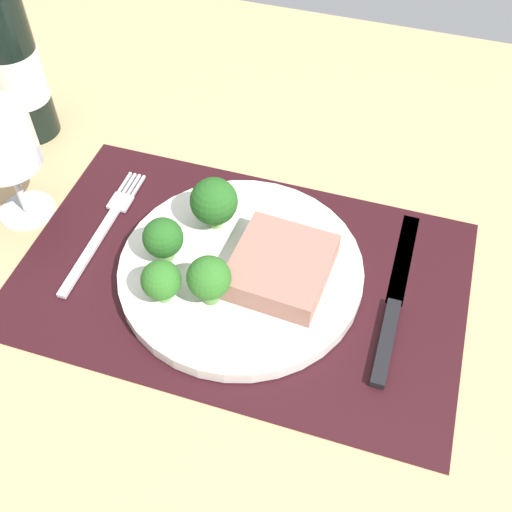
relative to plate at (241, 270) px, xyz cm
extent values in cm
cube|color=tan|center=(0.00, 0.00, -2.60)|extent=(140.00, 110.00, 3.00)
cube|color=black|center=(0.00, 0.00, -0.95)|extent=(47.30, 30.12, 0.30)
cylinder|color=silver|center=(0.00, 0.00, 0.00)|extent=(25.82, 25.82, 1.60)
cube|color=#9E6B5B|center=(4.31, -0.15, 2.21)|extent=(10.25, 10.87, 2.82)
cylinder|color=#6B994C|center=(-7.92, -1.26, 1.45)|extent=(1.72, 1.72, 1.30)
sphere|color=#235B1E|center=(-7.92, -1.26, 3.90)|extent=(4.23, 4.23, 4.23)
cylinder|color=#6B994C|center=(-4.52, 4.75, 1.49)|extent=(1.52, 1.52, 1.39)
sphere|color=#235B1E|center=(-4.52, 4.75, 4.39)|extent=(5.18, 5.18, 5.18)
cylinder|color=#5B8942|center=(-1.56, -4.92, 1.58)|extent=(1.74, 1.74, 1.55)
sphere|color=#2D6B23|center=(-1.56, -4.92, 4.22)|extent=(4.39, 4.39, 4.39)
cylinder|color=#6B994C|center=(-6.05, -6.22, 1.41)|extent=(1.38, 1.38, 1.21)
sphere|color=#2D6B23|center=(-6.05, -6.22, 3.72)|extent=(4.01, 4.01, 4.01)
cube|color=silver|center=(-16.85, -2.00, -0.55)|extent=(1.00, 13.00, 0.50)
cube|color=silver|center=(-16.85, 5.80, -0.55)|extent=(2.40, 2.60, 0.40)
cube|color=silver|center=(-17.75, 8.90, -0.55)|extent=(0.30, 3.60, 0.35)
cube|color=silver|center=(-17.15, 8.90, -0.55)|extent=(0.30, 3.60, 0.35)
cube|color=silver|center=(-16.55, 8.90, -0.55)|extent=(0.30, 3.60, 0.35)
cube|color=silver|center=(-15.95, 8.90, -0.55)|extent=(0.30, 3.60, 0.35)
cube|color=black|center=(16.22, -3.90, -0.40)|extent=(1.40, 10.00, 0.80)
cube|color=silver|center=(16.22, 7.60, -0.65)|extent=(1.80, 13.00, 0.30)
cylinder|color=black|center=(-33.60, 15.02, 8.50)|extent=(6.56, 6.56, 19.19)
cylinder|color=silver|center=(-33.60, 15.02, 7.54)|extent=(6.69, 6.69, 6.72)
cylinder|color=silver|center=(-26.91, 1.69, -0.90)|extent=(6.40, 6.40, 0.40)
cylinder|color=silver|center=(-26.91, 1.69, 2.88)|extent=(0.80, 0.80, 7.16)
cylinder|color=#560C19|center=(-26.91, 1.69, 7.78)|extent=(6.73, 6.73, 2.64)
camera|label=1|loc=(13.61, -38.14, 51.77)|focal=43.55mm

